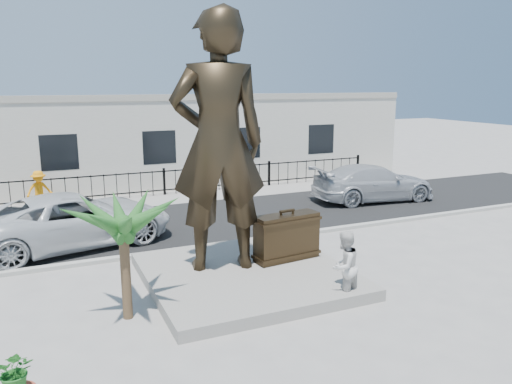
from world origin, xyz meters
TOP-DOWN VIEW (x-y plane):
  - ground at (0.00, 0.00)m, footprint 100.00×100.00m
  - street at (0.00, 8.00)m, footprint 40.00×7.00m
  - curb at (0.00, 4.50)m, footprint 40.00×0.25m
  - far_sidewalk at (0.00, 12.00)m, footprint 40.00×2.50m
  - plinth at (-0.50, 1.50)m, footprint 5.20×5.20m
  - fence at (0.00, 12.80)m, footprint 22.00×0.10m
  - building at (0.00, 17.00)m, footprint 28.00×7.00m
  - statue at (-1.05, 2.05)m, footprint 2.75×2.08m
  - suitcase at (0.87, 1.82)m, footprint 1.93×0.80m
  - tourist at (1.18, -0.62)m, footprint 1.05×0.95m
  - car_white at (-4.47, 6.50)m, footprint 6.71×4.15m
  - car_silver at (8.38, 7.88)m, footprint 5.81×2.85m
  - worker at (-5.45, 12.03)m, footprint 1.20×0.88m
  - palm_tree at (-3.81, 0.55)m, footprint 1.80×1.80m
  - shrub at (-5.99, -2.13)m, footprint 0.73×0.67m

SIDE VIEW (x-z plane):
  - ground at x=0.00m, z-range 0.00..0.00m
  - palm_tree at x=-3.81m, z-range -1.60..1.60m
  - street at x=0.00m, z-range 0.00..0.01m
  - far_sidewalk at x=0.00m, z-range 0.00..0.02m
  - curb at x=0.00m, z-range 0.00..0.12m
  - plinth at x=-0.50m, z-range 0.00..0.30m
  - fence at x=0.00m, z-range 0.00..1.20m
  - shrub at x=-5.99m, z-range 0.40..1.09m
  - car_silver at x=8.38m, z-range 0.01..1.64m
  - worker at x=-5.45m, z-range 0.02..1.68m
  - car_white at x=-4.47m, z-range 0.01..1.74m
  - tourist at x=1.18m, z-range 0.00..1.76m
  - suitcase at x=0.87m, z-range 0.30..1.62m
  - building at x=0.00m, z-range 0.00..4.40m
  - statue at x=-1.05m, z-range 0.30..7.08m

